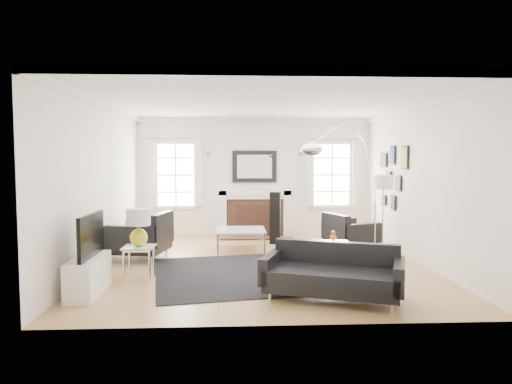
{
  "coord_description": "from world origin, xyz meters",
  "views": [
    {
      "loc": [
        -0.49,
        -7.83,
        1.8
      ],
      "look_at": [
        -0.09,
        0.3,
        1.23
      ],
      "focal_mm": 32.0,
      "sensor_mm": 36.0,
      "label": 1
    }
  ],
  "objects": [
    {
      "name": "crown_molding",
      "position": [
        0.0,
        0.0,
        2.74
      ],
      "size": [
        5.5,
        6.0,
        0.12
      ],
      "primitive_type": "cube",
      "color": "white",
      "rests_on": "back_wall"
    },
    {
      "name": "area_rug",
      "position": [
        -0.06,
        -0.66,
        0.01
      ],
      "size": [
        3.71,
        3.26,
        0.01
      ],
      "primitive_type": "cube",
      "rotation": [
        0.0,
        0.0,
        0.17
      ],
      "color": "black",
      "rests_on": "floor"
    },
    {
      "name": "left_wall",
      "position": [
        -2.75,
        0.0,
        1.4
      ],
      "size": [
        0.04,
        6.0,
        2.8
      ],
      "primitive_type": "cube",
      "color": "white",
      "rests_on": "floor"
    },
    {
      "name": "front_wall",
      "position": [
        0.0,
        -3.0,
        1.4
      ],
      "size": [
        5.5,
        0.04,
        2.8
      ],
      "primitive_type": "cube",
      "color": "white",
      "rests_on": "floor"
    },
    {
      "name": "right_wall",
      "position": [
        2.75,
        0.0,
        1.4
      ],
      "size": [
        0.04,
        6.0,
        2.8
      ],
      "primitive_type": "cube",
      "color": "white",
      "rests_on": "floor"
    },
    {
      "name": "tv_unit",
      "position": [
        -2.44,
        -1.7,
        0.33
      ],
      "size": [
        0.35,
        1.0,
        1.09
      ],
      "color": "white",
      "rests_on": "floor"
    },
    {
      "name": "mantel_mirror",
      "position": [
        0.0,
        2.95,
        1.65
      ],
      "size": [
        1.05,
        0.07,
        0.75
      ],
      "color": "black",
      "rests_on": "back_wall"
    },
    {
      "name": "fireplace",
      "position": [
        0.0,
        2.79,
        0.54
      ],
      "size": [
        1.7,
        0.69,
        1.11
      ],
      "color": "white",
      "rests_on": "floor"
    },
    {
      "name": "armchair_right",
      "position": [
        1.77,
        1.01,
        0.35
      ],
      "size": [
        1.09,
        1.16,
        0.62
      ],
      "color": "black",
      "rests_on": "floor"
    },
    {
      "name": "gourd_lamp",
      "position": [
        -1.93,
        -0.95,
        0.83
      ],
      "size": [
        0.36,
        0.36,
        0.57
      ],
      "color": "yellow",
      "rests_on": "side_table_left"
    },
    {
      "name": "ceiling",
      "position": [
        0.0,
        0.0,
        2.8
      ],
      "size": [
        5.5,
        6.0,
        0.02
      ],
      "primitive_type": "cube",
      "color": "white",
      "rests_on": "back_wall"
    },
    {
      "name": "nesting_table",
      "position": [
        1.03,
        -0.97,
        0.43
      ],
      "size": [
        0.5,
        0.42,
        0.55
      ],
      "color": "silver",
      "rests_on": "floor"
    },
    {
      "name": "coffee_table",
      "position": [
        -0.36,
        1.14,
        0.4
      ],
      "size": [
        0.97,
        0.97,
        0.43
      ],
      "color": "silver",
      "rests_on": "floor"
    },
    {
      "name": "gallery_wall",
      "position": [
        2.72,
        1.3,
        1.53
      ],
      "size": [
        0.04,
        1.73,
        1.29
      ],
      "color": "black",
      "rests_on": "right_wall"
    },
    {
      "name": "floor",
      "position": [
        0.0,
        0.0,
        0.0
      ],
      "size": [
        6.0,
        6.0,
        0.0
      ],
      "primitive_type": "plane",
      "color": "#AA7647",
      "rests_on": "ground"
    },
    {
      "name": "back_wall",
      "position": [
        0.0,
        3.0,
        1.4
      ],
      "size": [
        5.5,
        0.04,
        2.8
      ],
      "primitive_type": "cube",
      "color": "white",
      "rests_on": "floor"
    },
    {
      "name": "armchair_left",
      "position": [
        -2.13,
        0.47,
        0.39
      ],
      "size": [
        1.12,
        1.2,
        0.7
      ],
      "color": "black",
      "rests_on": "floor"
    },
    {
      "name": "window_right",
      "position": [
        1.85,
        2.95,
        1.46
      ],
      "size": [
        1.24,
        0.15,
        1.62
      ],
      "color": "white",
      "rests_on": "back_wall"
    },
    {
      "name": "arc_floor_lamp",
      "position": [
        1.47,
        0.06,
        1.34
      ],
      "size": [
        1.75,
        1.63,
        2.48
      ],
      "color": "white",
      "rests_on": "floor"
    },
    {
      "name": "speaker_tower",
      "position": [
        0.4,
        1.89,
        0.56
      ],
      "size": [
        0.26,
        0.26,
        1.11
      ],
      "primitive_type": "cube",
      "rotation": [
        0.0,
        0.0,
        -0.18
      ],
      "color": "black",
      "rests_on": "floor"
    },
    {
      "name": "stick_floor_lamp",
      "position": [
        2.2,
        0.23,
        1.33
      ],
      "size": [
        0.31,
        0.31,
        1.53
      ],
      "color": "#B5833E",
      "rests_on": "floor"
    },
    {
      "name": "orange_vase",
      "position": [
        1.03,
        -0.97,
        0.64
      ],
      "size": [
        0.1,
        0.1,
        0.16
      ],
      "color": "#DC5C1C",
      "rests_on": "nesting_table"
    },
    {
      "name": "window_left",
      "position": [
        -1.85,
        2.95,
        1.46
      ],
      "size": [
        1.24,
        0.15,
        1.62
      ],
      "color": "white",
      "rests_on": "back_wall"
    },
    {
      "name": "side_table_left",
      "position": [
        -1.93,
        -0.95,
        0.4
      ],
      "size": [
        0.46,
        0.46,
        0.5
      ],
      "color": "silver",
      "rests_on": "floor"
    },
    {
      "name": "sofa",
      "position": [
        0.79,
        -2.06,
        0.31
      ],
      "size": [
        1.94,
        1.37,
        0.58
      ],
      "color": "black",
      "rests_on": "floor"
    }
  ]
}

